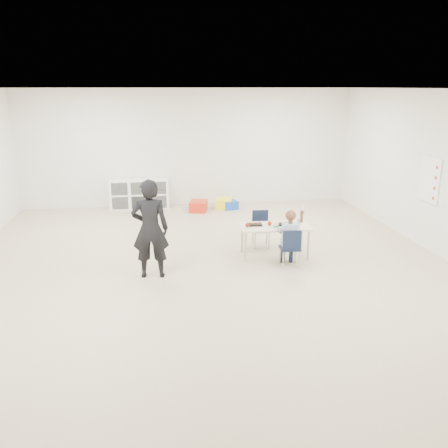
{
  "coord_description": "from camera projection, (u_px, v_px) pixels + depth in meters",
  "views": [
    {
      "loc": [
        -0.81,
        -7.02,
        2.83
      ],
      "look_at": [
        0.18,
        -0.28,
        0.85
      ],
      "focal_mm": 38.0,
      "sensor_mm": 36.0,
      "label": 1
    }
  ],
  "objects": [
    {
      "name": "room",
      "position": [
        209.0,
        185.0,
        7.18
      ],
      "size": [
        9.0,
        9.02,
        2.8
      ],
      "color": "#B8AD8D",
      "rests_on": "ground"
    },
    {
      "name": "apple_near",
      "position": [
        270.0,
        223.0,
        8.1
      ],
      "size": [
        0.07,
        0.07,
        0.07
      ],
      "primitive_type": "sphere",
      "color": "maroon",
      "rests_on": "table"
    },
    {
      "name": "table",
      "position": [
        274.0,
        241.0,
        8.16
      ],
      "size": [
        1.22,
        0.66,
        0.54
      ],
      "rotation": [
        0.0,
        0.0,
        -0.06
      ],
      "color": "beige",
      "rests_on": "ground"
    },
    {
      "name": "rules_poster",
      "position": [
        429.0,
        180.0,
        8.35
      ],
      "size": [
        0.02,
        0.6,
        0.8
      ],
      "primitive_type": "cube",
      "color": "white",
      "rests_on": "room"
    },
    {
      "name": "adult",
      "position": [
        150.0,
        229.0,
        7.14
      ],
      "size": [
        0.58,
        0.41,
        1.53
      ],
      "primitive_type": "imported",
      "rotation": [
        0.0,
        0.0,
        3.07
      ],
      "color": "black",
      "rests_on": "ground"
    },
    {
      "name": "chair_far",
      "position": [
        261.0,
        229.0,
        8.63
      ],
      "size": [
        0.33,
        0.32,
        0.65
      ],
      "primitive_type": null,
      "rotation": [
        0.0,
        0.0,
        -0.06
      ],
      "color": "black",
      "rests_on": "ground"
    },
    {
      "name": "milk_carton",
      "position": [
        276.0,
        225.0,
        7.97
      ],
      "size": [
        0.07,
        0.07,
        0.1
      ],
      "primitive_type": "cube",
      "rotation": [
        0.0,
        0.0,
        -0.06
      ],
      "color": "white",
      "rests_on": "table"
    },
    {
      "name": "lunch_tray_far",
      "position": [
        255.0,
        224.0,
        8.1
      ],
      "size": [
        0.23,
        0.17,
        0.03
      ],
      "primitive_type": "cube",
      "rotation": [
        0.0,
        0.0,
        -0.06
      ],
      "color": "black",
      "rests_on": "table"
    },
    {
      "name": "lunch_tray_near",
      "position": [
        282.0,
        224.0,
        8.12
      ],
      "size": [
        0.23,
        0.17,
        0.03
      ],
      "primitive_type": "cube",
      "rotation": [
        0.0,
        0.0,
        -0.06
      ],
      "color": "black",
      "rests_on": "table"
    },
    {
      "name": "cubby_shelf",
      "position": [
        139.0,
        194.0,
        11.37
      ],
      "size": [
        1.4,
        0.4,
        0.7
      ],
      "primitive_type": "cube",
      "color": "white",
      "rests_on": "ground"
    },
    {
      "name": "bin_blue",
      "position": [
        229.0,
        204.0,
        11.39
      ],
      "size": [
        0.41,
        0.48,
        0.2
      ],
      "primitive_type": "cube",
      "rotation": [
        0.0,
        0.0,
        0.24
      ],
      "color": "#1748B0",
      "rests_on": "ground"
    },
    {
      "name": "bread_roll",
      "position": [
        291.0,
        225.0,
        8.02
      ],
      "size": [
        0.09,
        0.09,
        0.07
      ],
      "primitive_type": "ellipsoid",
      "color": "#B7824B",
      "rests_on": "table"
    },
    {
      "name": "apple_far",
      "position": [
        247.0,
        225.0,
        8.0
      ],
      "size": [
        0.07,
        0.07,
        0.07
      ],
      "primitive_type": "sphere",
      "color": "maroon",
      "rests_on": "table"
    },
    {
      "name": "child",
      "position": [
        290.0,
        236.0,
        7.61
      ],
      "size": [
        0.46,
        0.46,
        1.03
      ],
      "primitive_type": null,
      "rotation": [
        0.0,
        0.0,
        -0.06
      ],
      "color": "#9CB3D3",
      "rests_on": "chair_near"
    },
    {
      "name": "chair_near",
      "position": [
        290.0,
        247.0,
        7.66
      ],
      "size": [
        0.33,
        0.32,
        0.65
      ],
      "primitive_type": null,
      "rotation": [
        0.0,
        0.0,
        -0.06
      ],
      "color": "black",
      "rests_on": "ground"
    },
    {
      "name": "bin_yellow",
      "position": [
        224.0,
        203.0,
        11.43
      ],
      "size": [
        0.47,
        0.55,
        0.23
      ],
      "primitive_type": "cube",
      "rotation": [
        0.0,
        0.0,
        -0.25
      ],
      "color": "yellow",
      "rests_on": "ground"
    },
    {
      "name": "bin_red",
      "position": [
        198.0,
        206.0,
        11.15
      ],
      "size": [
        0.48,
        0.57,
        0.24
      ],
      "primitive_type": "cube",
      "rotation": [
        0.0,
        0.0,
        -0.23
      ],
      "color": "red",
      "rests_on": "ground"
    }
  ]
}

